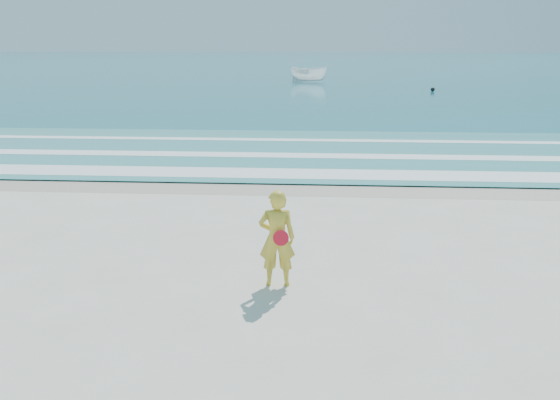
{
  "coord_description": "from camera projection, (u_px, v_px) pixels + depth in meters",
  "views": [
    {
      "loc": [
        0.8,
        -6.84,
        4.18
      ],
      "look_at": [
        0.1,
        4.0,
        1.0
      ],
      "focal_mm": 35.0,
      "sensor_mm": 36.0,
      "label": 1
    }
  ],
  "objects": [
    {
      "name": "ground",
      "position": [
        255.0,
        346.0,
        7.77
      ],
      "size": [
        400.0,
        400.0,
        0.0
      ],
      "primitive_type": "plane",
      "color": "silver",
      "rests_on": "ground"
    },
    {
      "name": "wet_sand",
      "position": [
        287.0,
        185.0,
        16.39
      ],
      "size": [
        400.0,
        2.4,
        0.0
      ],
      "primitive_type": "cube",
      "color": "#B2A893",
      "rests_on": "ground"
    },
    {
      "name": "ocean",
      "position": [
        312.0,
        62.0,
        108.32
      ],
      "size": [
        400.0,
        190.0,
        0.04
      ],
      "primitive_type": "cube",
      "color": "#19727F",
      "rests_on": "ground"
    },
    {
      "name": "shallow",
      "position": [
        294.0,
        151.0,
        21.17
      ],
      "size": [
        400.0,
        10.0,
        0.01
      ],
      "primitive_type": "cube",
      "color": "#59B7AD",
      "rests_on": "ocean"
    },
    {
      "name": "foam_near",
      "position": [
        289.0,
        173.0,
        17.62
      ],
      "size": [
        400.0,
        1.4,
        0.01
      ],
      "primitive_type": "cube",
      "color": "white",
      "rests_on": "shallow"
    },
    {
      "name": "foam_mid",
      "position": [
        293.0,
        155.0,
        20.4
      ],
      "size": [
        400.0,
        0.9,
        0.01
      ],
      "primitive_type": "cube",
      "color": "white",
      "rests_on": "shallow"
    },
    {
      "name": "foam_far",
      "position": [
        296.0,
        140.0,
        23.56
      ],
      "size": [
        400.0,
        0.6,
        0.01
      ],
      "primitive_type": "cube",
      "color": "white",
      "rests_on": "shallow"
    },
    {
      "name": "boat",
      "position": [
        309.0,
        74.0,
        55.88
      ],
      "size": [
        4.64,
        3.3,
        1.68
      ],
      "primitive_type": "imported",
      "rotation": [
        0.0,
        0.0,
        1.14
      ],
      "color": "white",
      "rests_on": "ocean"
    },
    {
      "name": "buoy",
      "position": [
        433.0,
        89.0,
        45.96
      ],
      "size": [
        0.35,
        0.35,
        0.35
      ],
      "primitive_type": "sphere",
      "color": "black",
      "rests_on": "ocean"
    },
    {
      "name": "woman",
      "position": [
        277.0,
        238.0,
        9.49
      ],
      "size": [
        0.66,
        0.45,
        1.75
      ],
      "color": "gold",
      "rests_on": "ground"
    }
  ]
}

